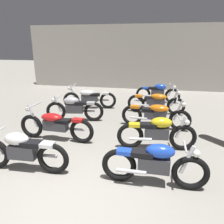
# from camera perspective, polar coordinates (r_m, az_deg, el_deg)

# --- Properties ---
(ground_plane) EXTENTS (60.00, 60.00, 0.00)m
(ground_plane) POSITION_cam_1_polar(r_m,az_deg,el_deg) (3.95, -11.28, -23.32)
(ground_plane) COLOR gray
(back_wall) EXTENTS (12.68, 0.24, 3.60)m
(back_wall) POSITION_cam_1_polar(r_m,az_deg,el_deg) (13.00, 6.03, 13.95)
(back_wall) COLOR #9E998E
(back_wall) RESTS_ON ground
(motorcycle_left_row_0) EXTENTS (1.97, 0.48, 0.88)m
(motorcycle_left_row_0) POSITION_cam_1_polar(r_m,az_deg,el_deg) (4.91, -22.33, -9.26)
(motorcycle_left_row_0) COLOR black
(motorcycle_left_row_0) RESTS_ON ground
(motorcycle_left_row_1) EXTENTS (2.17, 0.68, 0.97)m
(motorcycle_left_row_1) POSITION_cam_1_polar(r_m,az_deg,el_deg) (6.15, -14.56, -3.17)
(motorcycle_left_row_1) COLOR black
(motorcycle_left_row_1) RESTS_ON ground
(motorcycle_left_row_2) EXTENTS (1.96, 0.61, 0.88)m
(motorcycle_left_row_2) POSITION_cam_1_polar(r_m,az_deg,el_deg) (7.57, -9.77, 1.04)
(motorcycle_left_row_2) COLOR black
(motorcycle_left_row_2) RESTS_ON ground
(motorcycle_left_row_3) EXTENTS (2.16, 0.73, 0.97)m
(motorcycle_left_row_3) POSITION_cam_1_polar(r_m,az_deg,el_deg) (9.00, -5.94, 3.77)
(motorcycle_left_row_3) COLOR black
(motorcycle_left_row_3) RESTS_ON ground
(motorcycle_right_row_0) EXTENTS (1.97, 0.48, 0.88)m
(motorcycle_right_row_0) POSITION_cam_1_polar(r_m,az_deg,el_deg) (4.19, 10.99, -12.95)
(motorcycle_right_row_0) COLOR black
(motorcycle_right_row_0) RESTS_ON ground
(motorcycle_right_row_1) EXTENTS (1.97, 0.55, 0.88)m
(motorcycle_right_row_1) POSITION_cam_1_polar(r_m,az_deg,el_deg) (5.55, 11.63, -5.15)
(motorcycle_right_row_1) COLOR black
(motorcycle_right_row_1) RESTS_ON ground
(motorcycle_right_row_2) EXTENTS (2.17, 0.68, 0.97)m
(motorcycle_right_row_2) POSITION_cam_1_polar(r_m,az_deg,el_deg) (6.95, 11.30, -0.57)
(motorcycle_right_row_2) COLOR black
(motorcycle_right_row_2) RESTS_ON ground
(motorcycle_right_row_3) EXTENTS (2.17, 0.68, 0.97)m
(motorcycle_right_row_3) POSITION_cam_1_polar(r_m,az_deg,el_deg) (8.46, 11.38, 2.63)
(motorcycle_right_row_3) COLOR black
(motorcycle_right_row_3) RESTS_ON ground
(motorcycle_right_row_4) EXTENTS (1.97, 0.48, 0.88)m
(motorcycle_right_row_4) POSITION_cam_1_polar(r_m,az_deg,el_deg) (10.09, 11.87, 5.02)
(motorcycle_right_row_4) COLOR black
(motorcycle_right_row_4) RESTS_ON ground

